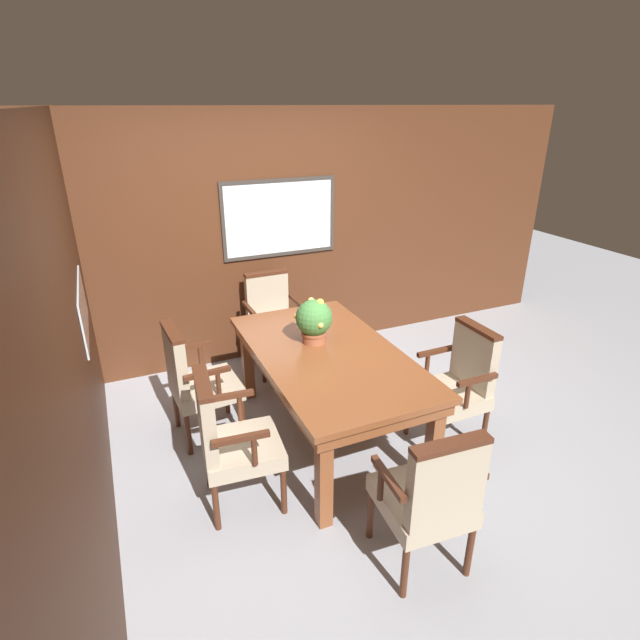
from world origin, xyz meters
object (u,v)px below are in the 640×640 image
at_px(chair_left_far, 195,378).
at_px(chair_head_far, 272,318).
at_px(chair_left_near, 229,438).
at_px(chair_head_near, 430,495).
at_px(potted_plant, 314,320).
at_px(dining_table, 328,363).
at_px(chair_right_near, 458,382).

relative_size(chair_left_far, chair_head_far, 1.00).
bearing_deg(chair_left_near, chair_head_near, -131.78).
bearing_deg(chair_left_near, potted_plant, -48.85).
bearing_deg(dining_table, chair_head_far, 90.23).
height_order(chair_right_near, chair_left_far, same).
bearing_deg(chair_left_far, chair_right_near, -119.30).
bearing_deg(potted_plant, dining_table, -82.18).
height_order(chair_head_near, chair_head_far, same).
bearing_deg(chair_head_far, chair_right_near, -64.15).
bearing_deg(potted_plant, chair_right_near, -34.87).
relative_size(dining_table, chair_left_far, 1.93).
distance_m(dining_table, potted_plant, 0.35).
xyz_separation_m(chair_head_near, chair_head_far, (0.00, 2.65, 0.00)).
distance_m(chair_left_far, potted_plant, 1.02).
bearing_deg(chair_head_near, dining_table, -86.17).
relative_size(chair_left_near, potted_plant, 2.67).
xyz_separation_m(dining_table, chair_right_near, (0.89, -0.44, -0.14)).
relative_size(chair_head_near, chair_left_far, 1.00).
bearing_deg(chair_left_near, chair_right_near, -85.47).
xyz_separation_m(dining_table, chair_head_far, (-0.01, 1.31, -0.14)).
bearing_deg(chair_head_far, potted_plant, -92.42).
bearing_deg(dining_table, chair_right_near, -26.17).
bearing_deg(chair_right_near, chair_left_far, -115.59).
relative_size(chair_head_far, potted_plant, 2.67).
bearing_deg(chair_left_far, potted_plant, -107.91).
bearing_deg(dining_table, potted_plant, 97.82).
distance_m(chair_left_far, chair_head_far, 1.28).
distance_m(chair_left_near, chair_head_far, 1.92).
distance_m(dining_table, chair_head_near, 1.35).
bearing_deg(potted_plant, chair_head_near, -89.36).
relative_size(chair_right_near, chair_left_far, 1.00).
height_order(chair_head_near, chair_left_far, same).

